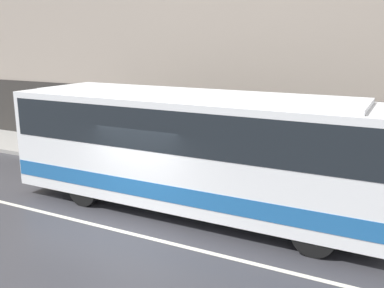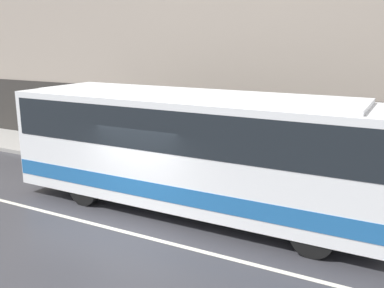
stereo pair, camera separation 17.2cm
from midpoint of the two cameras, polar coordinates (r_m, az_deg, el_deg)
name	(u,v)px [view 2 (the right image)]	position (r m, az deg, el deg)	size (l,w,h in m)	color
ground_plane	(120,231)	(11.26, -9.17, -11.33)	(60.00, 60.00, 0.00)	#333338
sidewalk	(212,172)	(15.61, 3.05, -3.69)	(60.00, 2.93, 0.16)	gray
lane_stripe	(120,230)	(11.25, -9.17, -11.32)	(54.00, 0.14, 0.01)	beige
transit_bus	(190,145)	(11.84, 0.21, -0.19)	(10.64, 2.62, 3.36)	white
pedestrian_waiting	(247,150)	(15.37, 7.66, -0.77)	(0.36, 0.36, 1.66)	#333338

